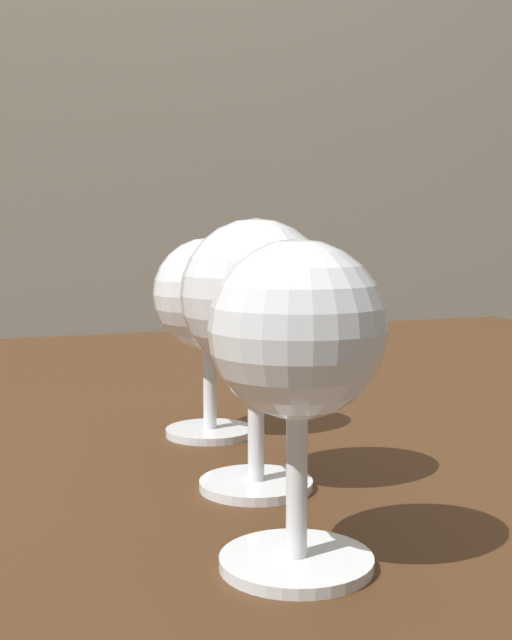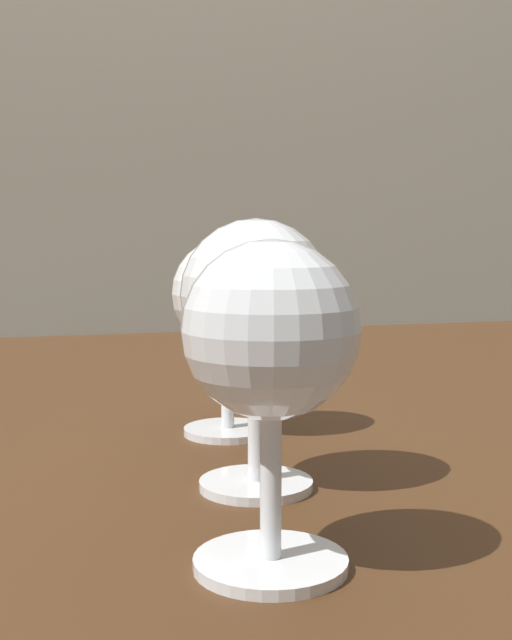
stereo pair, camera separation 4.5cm
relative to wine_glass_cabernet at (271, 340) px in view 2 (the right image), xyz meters
name	(u,v)px [view 2 (the right image)]	position (x,y,z in m)	size (l,w,h in m)	color
back_wall	(98,24)	(0.07, 1.54, 0.48)	(5.00, 0.08, 2.60)	#B2A893
dining_table	(237,497)	(0.07, 0.35, -0.18)	(1.27, 0.93, 0.72)	#472B16
wine_glass_cabernet	(271,340)	(0.00, 0.00, 0.00)	(0.07, 0.07, 0.14)	white
wine_glass_port	(256,302)	(0.02, 0.11, 0.01)	(0.08, 0.08, 0.15)	white
wine_glass_chardonnay	(227,298)	(0.04, 0.23, 0.00)	(0.08, 0.08, 0.14)	white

